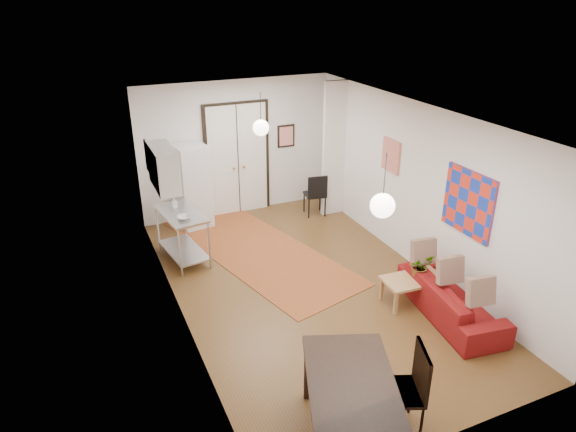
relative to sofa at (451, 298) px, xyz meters
name	(u,v)px	position (x,y,z in m)	size (l,w,h in m)	color
floor	(306,286)	(-1.65, 1.63, -0.29)	(7.00, 7.00, 0.00)	brown
ceiling	(309,116)	(-1.65, 1.63, 2.61)	(4.20, 7.00, 0.02)	silver
wall_back	(237,148)	(-1.65, 5.13, 1.16)	(4.20, 0.02, 2.90)	white
wall_front	(460,332)	(-1.65, -1.87, 1.16)	(4.20, 0.02, 2.90)	white
wall_left	(175,230)	(-3.75, 1.63, 1.16)	(0.02, 7.00, 2.90)	white
wall_right	(417,188)	(0.45, 1.63, 1.16)	(0.02, 7.00, 2.90)	white
double_doors	(238,160)	(-1.65, 5.09, 0.91)	(1.44, 0.06, 2.50)	white
stub_partition	(334,150)	(0.20, 4.18, 1.16)	(0.50, 0.10, 2.90)	white
wall_cabinet	(163,168)	(-3.57, 3.13, 1.61)	(0.35, 1.00, 0.70)	silver
painting_popart	(468,203)	(0.43, 0.38, 1.36)	(0.05, 1.00, 1.00)	red
painting_abstract	(391,156)	(0.43, 2.43, 1.51)	(0.05, 0.50, 0.60)	beige
poster_back	(286,136)	(-0.50, 5.10, 1.31)	(0.40, 0.03, 0.50)	red
print_left	(148,157)	(-3.72, 3.63, 1.66)	(0.03, 0.44, 0.54)	#986B3F
pendant_back	(261,128)	(-1.65, 3.63, 1.96)	(0.30, 0.30, 0.80)	white
pendant_front	(382,206)	(-1.65, -0.37, 1.96)	(0.30, 0.30, 0.80)	white
kilim_rug	(257,250)	(-1.96, 3.17, -0.29)	(1.71, 4.55, 0.01)	#AC5A2B
sofa	(451,298)	(0.00, 0.00, 0.00)	(0.78, 2.01, 0.59)	maroon
coffee_table	(413,281)	(-0.31, 0.54, 0.08)	(0.99, 0.59, 0.43)	tan
potted_plant	(420,265)	(-0.21, 0.54, 0.34)	(0.38, 0.33, 0.42)	#3E6C30
kitchen_counter	(182,229)	(-3.31, 3.40, 0.32)	(0.78, 1.31, 0.94)	#B1B3B6
bowl	(184,217)	(-3.31, 3.10, 0.68)	(0.22, 0.22, 0.05)	white
soap_bottle	(174,203)	(-3.36, 3.65, 0.75)	(0.09, 0.09, 0.20)	teal
fridge	(193,186)	(-2.73, 4.78, 0.58)	(0.61, 0.61, 1.74)	white
dining_table	(351,390)	(-2.66, -1.52, 0.49)	(1.43, 1.82, 0.89)	black
dining_chair_near	(392,378)	(-2.06, -1.40, 0.35)	(0.67, 0.81, 1.09)	#321D10
dining_chair_far	(392,378)	(-2.06, -1.40, 0.35)	(0.67, 0.81, 1.09)	#321D10
black_side_chair	(313,189)	(-0.18, 4.36, 0.26)	(0.50, 0.50, 0.94)	black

